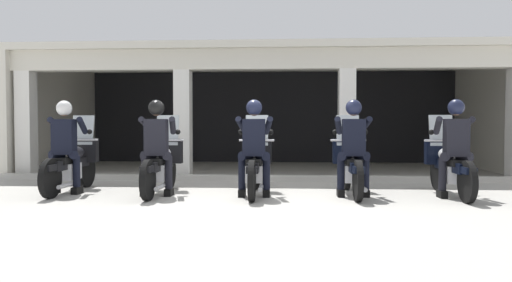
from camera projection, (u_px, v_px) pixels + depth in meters
The scene contains 13 objects.
ground_plane at pixel (263, 177), 10.92m from camera, with size 80.00×80.00×0.00m, color #A8A59E.
station_building at pixel (268, 96), 13.14m from camera, with size 11.81×5.20×2.97m.
kerb_strip at pixel (263, 178), 10.06m from camera, with size 11.31×0.24×0.12m, color #B7B5AD.
motorcycle_far_left at pixel (73, 163), 8.49m from camera, with size 0.62×2.04×1.35m.
police_officer_far_left at pixel (65, 139), 8.19m from camera, with size 0.63×0.61×1.58m.
motorcycle_left at pixel (161, 164), 8.27m from camera, with size 0.62×2.04×1.35m.
police_officer_left at pixel (157, 139), 7.97m from camera, with size 0.63×0.61×1.58m.
motorcycle_center at pixel (255, 165), 8.16m from camera, with size 0.62×2.04×1.35m.
police_officer_center at pixel (254, 139), 7.87m from camera, with size 0.63×0.61×1.58m.
motorcycle_right at pixel (351, 165), 8.17m from camera, with size 0.62×2.04×1.35m.
police_officer_right at pixel (353, 139), 7.87m from camera, with size 0.63×0.61×1.58m.
motorcycle_far_right at pixel (449, 165), 8.03m from camera, with size 0.62×2.04×1.35m.
police_officer_far_right at pixel (455, 140), 7.73m from camera, with size 0.63×0.61×1.58m.
Camera 1 is at (0.52, -7.87, 1.19)m, focal length 33.91 mm.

